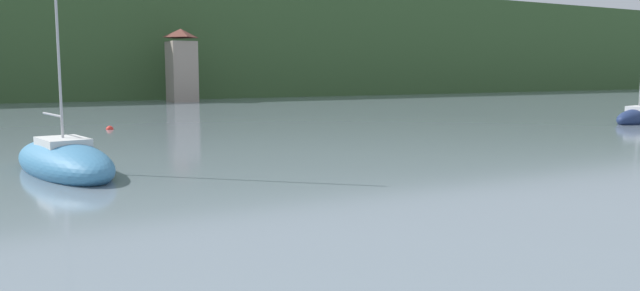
{
  "coord_description": "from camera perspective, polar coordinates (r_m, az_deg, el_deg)",
  "views": [
    {
      "loc": [
        -10.69,
        24.36,
        3.99
      ],
      "look_at": [
        0.0,
        43.71,
        1.31
      ],
      "focal_mm": 34.42,
      "sensor_mm": 36.0,
      "label": 1
    }
  ],
  "objects": [
    {
      "name": "shore_building_westcentral",
      "position": [
        83.53,
        -12.74,
        7.18
      ],
      "size": [
        3.46,
        4.26,
        9.55
      ],
      "color": "gray",
      "rests_on": "ground_plane"
    },
    {
      "name": "sailboat_far_2",
      "position": [
        53.68,
        27.48,
        2.3
      ],
      "size": [
        6.41,
        2.98,
        8.14
      ],
      "rotation": [
        0.0,
        0.0,
        3.33
      ],
      "color": "navy",
      "rests_on": "ground_plane"
    },
    {
      "name": "mooring_buoy_near",
      "position": [
        44.84,
        -18.95,
        1.42
      ],
      "size": [
        0.51,
        0.51,
        0.51
      ],
      "primitive_type": "sphere",
      "color": "red",
      "rests_on": "ground_plane"
    },
    {
      "name": "sailboat_mid_4",
      "position": [
        26.36,
        -22.7,
        -1.37
      ],
      "size": [
        4.14,
        8.81,
        12.63
      ],
      "rotation": [
        0.0,
        0.0,
        4.88
      ],
      "color": "teal",
      "rests_on": "ground_plane"
    },
    {
      "name": "wooded_hillside",
      "position": [
        123.76,
        -16.49,
        8.21
      ],
      "size": [
        352.0,
        61.19,
        33.55
      ],
      "color": "#38562D",
      "rests_on": "ground_plane"
    }
  ]
}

